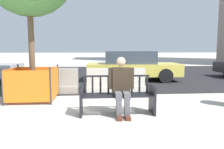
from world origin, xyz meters
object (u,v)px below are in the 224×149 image
object	(u,v)px
jersey_barrier_centre	(116,83)
seated_person	(121,85)
jersey_barrier_left	(49,83)
construction_fence	(33,83)
street_bench	(117,97)
car_taxi_near	(132,66)

from	to	relation	value
jersey_barrier_centre	seated_person	bearing A→B (deg)	-92.83
jersey_barrier_centre	jersey_barrier_left	xyz separation A→B (m)	(-2.30, 0.12, 0.00)
seated_person	construction_fence	xyz separation A→B (m)	(-2.40, 1.65, -0.18)
street_bench	seated_person	world-z (taller)	seated_person
street_bench	seated_person	bearing A→B (deg)	-32.44
construction_fence	jersey_barrier_centre	bearing A→B (deg)	20.83
jersey_barrier_left	construction_fence	world-z (taller)	construction_fence
jersey_barrier_left	street_bench	bearing A→B (deg)	-52.03
street_bench	seated_person	xyz separation A→B (m)	(0.09, -0.06, 0.29)
seated_person	car_taxi_near	world-z (taller)	car_taxi_near
construction_fence	car_taxi_near	world-z (taller)	car_taxi_near
street_bench	jersey_barrier_left	distance (m)	3.38
construction_fence	car_taxi_near	bearing A→B (deg)	46.86
jersey_barrier_left	car_taxi_near	distance (m)	4.38
street_bench	car_taxi_near	bearing A→B (deg)	76.64
street_bench	construction_fence	world-z (taller)	construction_fence
seated_person	car_taxi_near	distance (m)	5.62
street_bench	jersey_barrier_centre	distance (m)	2.56
street_bench	jersey_barrier_centre	bearing A→B (deg)	85.11
jersey_barrier_centre	jersey_barrier_left	distance (m)	2.30
seated_person	jersey_barrier_left	size ratio (longest dim) A/B	0.65
street_bench	jersey_barrier_centre	world-z (taller)	street_bench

